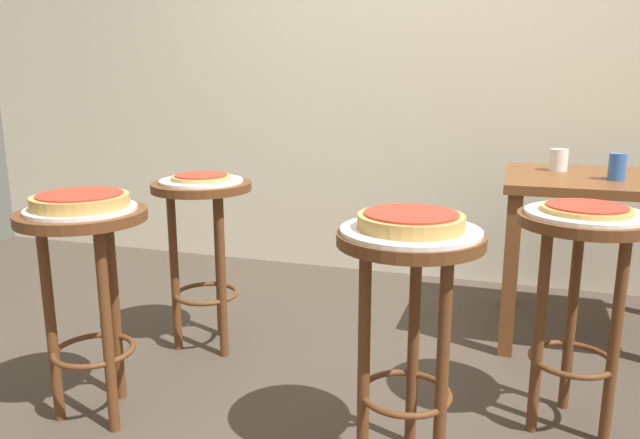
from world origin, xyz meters
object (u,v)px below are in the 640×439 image
(pizza_foreground, at_px, (80,200))
(serving_plate_leftside, at_px, (586,214))
(pizza_middle, at_px, (411,221))
(pizza_leftside, at_px, (587,209))
(dining_table, at_px, (619,204))
(stool_foreground, at_px, (86,265))
(cup_far_edge, at_px, (559,160))
(pizza_rear, at_px, (201,177))
(serving_plate_rear, at_px, (201,181))
(cup_near_edge, at_px, (617,167))
(stool_rear, at_px, (203,225))
(condiment_shaker, at_px, (618,170))
(serving_plate_middle, at_px, (411,231))
(stool_leftside, at_px, (580,272))
(serving_plate_foreground, at_px, (81,209))
(stool_middle, at_px, (408,296))

(pizza_foreground, xyz_separation_m, serving_plate_leftside, (1.56, 0.43, -0.03))
(pizza_middle, xyz_separation_m, pizza_leftside, (0.49, 0.39, -0.01))
(dining_table, bearing_deg, stool_foreground, -144.66)
(pizza_middle, xyz_separation_m, cup_far_edge, (0.46, 1.35, 0.02))
(serving_plate_leftside, bearing_deg, pizza_rear, 172.26)
(stool_foreground, xyz_separation_m, serving_plate_rear, (0.09, 0.63, 0.19))
(cup_near_edge, bearing_deg, stool_rear, -161.85)
(serving_plate_leftside, bearing_deg, pizza_leftside, 0.00)
(pizza_leftside, bearing_deg, condiment_shaker, 76.06)
(pizza_leftside, distance_m, pizza_rear, 1.48)
(serving_plate_middle, xyz_separation_m, cup_near_edge, (0.67, 1.14, 0.06))
(pizza_foreground, height_order, stool_rear, pizza_foreground)
(stool_rear, xyz_separation_m, pizza_rear, (0.00, -0.00, 0.21))
(pizza_foreground, xyz_separation_m, stool_leftside, (1.56, 0.43, -0.22))
(serving_plate_foreground, relative_size, pizza_rear, 1.43)
(serving_plate_foreground, xyz_separation_m, serving_plate_leftside, (1.56, 0.43, 0.00))
(dining_table, bearing_deg, pizza_middle, -120.07)
(serving_plate_leftside, bearing_deg, stool_middle, -141.18)
(pizza_leftside, height_order, stool_rear, pizza_leftside)
(pizza_middle, height_order, stool_rear, pizza_middle)
(serving_plate_foreground, bearing_deg, pizza_foreground, -153.43)
(stool_middle, relative_size, serving_plate_leftside, 1.97)
(stool_middle, distance_m, stool_rear, 1.15)
(stool_leftside, height_order, dining_table, dining_table)
(stool_leftside, distance_m, serving_plate_rear, 1.50)
(dining_table, bearing_deg, serving_plate_leftside, -104.87)
(stool_foreground, relative_size, cup_near_edge, 6.52)
(pizza_middle, distance_m, dining_table, 1.43)
(serving_plate_foreground, distance_m, cup_far_edge, 2.07)
(pizza_leftside, bearing_deg, serving_plate_foreground, -164.57)
(stool_middle, height_order, stool_rear, same)
(serving_plate_foreground, relative_size, stool_rear, 0.48)
(stool_leftside, height_order, serving_plate_rear, serving_plate_rear)
(stool_middle, height_order, pizza_middle, pizza_middle)
(serving_plate_foreground, distance_m, serving_plate_rear, 0.64)
(serving_plate_rear, height_order, dining_table, serving_plate_rear)
(serving_plate_foreground, height_order, pizza_foreground, pizza_foreground)
(stool_leftside, xyz_separation_m, cup_near_edge, (0.18, 0.74, 0.25))
(serving_plate_middle, height_order, dining_table, serving_plate_middle)
(pizza_foreground, xyz_separation_m, cup_far_edge, (1.53, 1.39, 0.02))
(stool_foreground, bearing_deg, serving_plate_middle, 2.01)
(cup_near_edge, bearing_deg, serving_plate_leftside, -103.85)
(dining_table, xyz_separation_m, cup_near_edge, (-0.04, -0.09, 0.17))
(pizza_middle, relative_size, cup_near_edge, 2.64)
(serving_plate_middle, distance_m, cup_far_edge, 1.43)
(pizza_middle, bearing_deg, pizza_foreground, -177.99)
(stool_rear, xyz_separation_m, serving_plate_rear, (0.00, 0.00, 0.19))
(serving_plate_middle, bearing_deg, condiment_shaker, 59.92)
(stool_foreground, height_order, pizza_leftside, pizza_leftside)
(cup_near_edge, bearing_deg, dining_table, 67.35)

